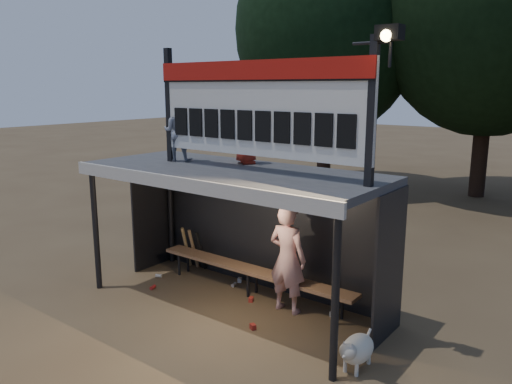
# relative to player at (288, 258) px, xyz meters

# --- Properties ---
(ground) EXTENTS (80.00, 80.00, 0.00)m
(ground) POSITION_rel_player_xyz_m (-0.84, -0.39, -0.89)
(ground) COLOR #4E3C27
(ground) RESTS_ON ground
(player) EXTENTS (0.66, 0.44, 1.79)m
(player) POSITION_rel_player_xyz_m (0.00, 0.00, 0.00)
(player) COLOR white
(player) RESTS_ON ground
(child_a) EXTENTS (0.62, 0.57, 1.03)m
(child_a) POSITION_rel_player_xyz_m (-2.10, -0.31, 1.94)
(child_a) COLOR gray
(child_a) RESTS_ON dugout_shelter
(child_b) EXTENTS (0.62, 0.60, 1.07)m
(child_b) POSITION_rel_player_xyz_m (-0.99, 0.18, 1.96)
(child_b) COLOR #B22B1B
(child_b) RESTS_ON dugout_shelter
(dugout_shelter) EXTENTS (5.10, 2.08, 2.32)m
(dugout_shelter) POSITION_rel_player_xyz_m (-0.84, -0.15, 0.95)
(dugout_shelter) COLOR #3E3E40
(dugout_shelter) RESTS_ON ground
(scoreboard_assembly) EXTENTS (4.10, 0.27, 1.99)m
(scoreboard_assembly) POSITION_rel_player_xyz_m (-0.28, -0.40, 2.43)
(scoreboard_assembly) COLOR black
(scoreboard_assembly) RESTS_ON dugout_shelter
(bench) EXTENTS (4.00, 0.35, 0.48)m
(bench) POSITION_rel_player_xyz_m (-0.84, 0.16, -0.46)
(bench) COLOR #986C48
(bench) RESTS_ON ground
(tree_left) EXTENTS (6.46, 6.46, 9.27)m
(tree_left) POSITION_rel_player_xyz_m (-4.84, 9.61, 4.62)
(tree_left) COLOR black
(tree_left) RESTS_ON ground
(tree_mid) EXTENTS (7.22, 7.22, 10.36)m
(tree_mid) POSITION_rel_player_xyz_m (0.16, 11.11, 5.27)
(tree_mid) COLOR black
(tree_mid) RESTS_ON ground
(dog) EXTENTS (0.36, 0.81, 0.49)m
(dog) POSITION_rel_player_xyz_m (1.68, -0.90, -0.62)
(dog) COLOR white
(dog) RESTS_ON ground
(bats) EXTENTS (0.48, 0.33, 0.84)m
(bats) POSITION_rel_player_xyz_m (-2.53, 0.43, -0.46)
(bats) COLOR #987847
(bats) RESTS_ON ground
(litter) EXTENTS (3.61, 1.43, 0.08)m
(litter) POSITION_rel_player_xyz_m (-1.09, -0.15, -0.86)
(litter) COLOR #A9281D
(litter) RESTS_ON ground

